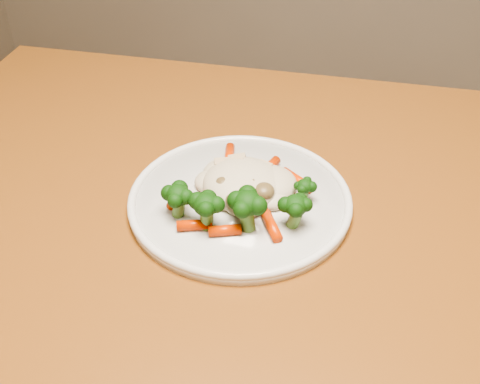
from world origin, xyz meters
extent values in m
cube|color=brown|center=(0.09, -0.17, 0.73)|extent=(1.18, 0.82, 0.04)
cube|color=brown|center=(-0.44, 0.13, 0.35)|extent=(0.06, 0.06, 0.71)
cylinder|color=silver|center=(0.00, -0.15, 0.76)|extent=(0.27, 0.27, 0.01)
ellipsoid|color=beige|center=(0.00, -0.13, 0.78)|extent=(0.11, 0.10, 0.04)
ellipsoid|color=black|center=(-0.06, -0.20, 0.78)|extent=(0.04, 0.04, 0.04)
ellipsoid|color=black|center=(-0.03, -0.21, 0.78)|extent=(0.05, 0.05, 0.04)
ellipsoid|color=black|center=(0.02, -0.20, 0.78)|extent=(0.05, 0.05, 0.05)
ellipsoid|color=black|center=(0.07, -0.18, 0.78)|extent=(0.04, 0.04, 0.04)
ellipsoid|color=black|center=(0.07, -0.13, 0.77)|extent=(0.03, 0.03, 0.03)
cylinder|color=#EB3E05|center=(-0.04, -0.08, 0.77)|extent=(0.02, 0.05, 0.01)
cylinder|color=#EB3E05|center=(0.02, -0.09, 0.77)|extent=(0.02, 0.04, 0.01)
cylinder|color=#EB3E05|center=(0.06, -0.10, 0.77)|extent=(0.05, 0.04, 0.01)
cylinder|color=#EB3E05|center=(-0.08, -0.17, 0.77)|extent=(0.01, 0.04, 0.01)
cylinder|color=#EB3E05|center=(-0.04, -0.21, 0.77)|extent=(0.04, 0.02, 0.01)
cylinder|color=#EB3E05|center=(0.00, -0.21, 0.77)|extent=(0.04, 0.02, 0.01)
cylinder|color=#EB3E05|center=(0.04, -0.19, 0.77)|extent=(0.03, 0.05, 0.01)
ellipsoid|color=brown|center=(0.01, -0.14, 0.78)|extent=(0.03, 0.03, 0.02)
ellipsoid|color=brown|center=(0.03, -0.15, 0.78)|extent=(0.03, 0.03, 0.02)
ellipsoid|color=brown|center=(-0.02, -0.15, 0.78)|extent=(0.02, 0.02, 0.02)
ellipsoid|color=brown|center=(0.00, -0.18, 0.78)|extent=(0.02, 0.02, 0.02)
ellipsoid|color=brown|center=(0.00, -0.13, 0.78)|extent=(0.03, 0.03, 0.02)
cube|color=tan|center=(-0.02, -0.10, 0.78)|extent=(0.02, 0.02, 0.01)
cube|color=tan|center=(0.02, -0.10, 0.78)|extent=(0.02, 0.02, 0.01)
cube|color=tan|center=(-0.04, -0.11, 0.78)|extent=(0.02, 0.02, 0.01)
cube|color=tan|center=(-0.02, -0.11, 0.78)|extent=(0.02, 0.02, 0.01)
camera|label=1|loc=(0.14, -0.69, 1.21)|focal=45.00mm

